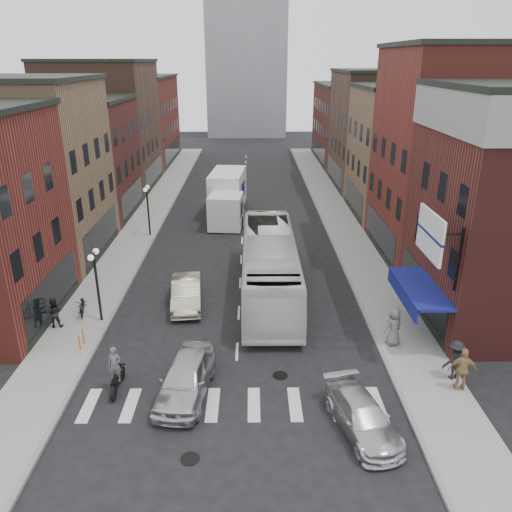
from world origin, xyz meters
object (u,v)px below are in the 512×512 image
(streetlamp_far, at_px, (147,201))
(motorcycle_rider, at_px, (116,371))
(ped_right_a, at_px, (455,360))
(bike_rack, at_px, (81,339))
(transit_bus, at_px, (269,266))
(sedan_left_far, at_px, (186,293))
(parked_bicycle, at_px, (82,305))
(ped_right_b, at_px, (463,369))
(streetlamp_near, at_px, (96,273))
(box_truck, at_px, (227,197))
(billboard_sign, at_px, (432,236))
(curb_car, at_px, (362,416))
(ped_left_solo, at_px, (54,313))
(sedan_left_near, at_px, (185,378))
(ped_right_c, at_px, (394,326))

(streetlamp_far, distance_m, motorcycle_rider, 20.21)
(ped_right_a, bearing_deg, bike_rack, -28.58)
(bike_rack, distance_m, transit_bus, 11.29)
(transit_bus, bearing_deg, sedan_left_far, -163.41)
(parked_bicycle, bearing_deg, ped_right_b, -35.17)
(streetlamp_near, bearing_deg, box_truck, 72.42)
(billboard_sign, relative_size, ped_right_a, 2.00)
(curb_car, height_order, ped_left_solo, ped_left_solo)
(box_truck, bearing_deg, bike_rack, -100.50)
(box_truck, xyz_separation_m, sedan_left_near, (-0.68, -25.23, -1.13))
(streetlamp_far, bearing_deg, billboard_sign, -47.59)
(streetlamp_far, relative_size, curb_car, 0.93)
(box_truck, xyz_separation_m, curb_car, (6.32, -27.51, -1.31))
(streetlamp_far, xyz_separation_m, ped_right_c, (15.07, -16.61, -1.78))
(streetlamp_far, bearing_deg, box_truck, 39.52)
(sedan_left_far, bearing_deg, motorcycle_rider, -110.00)
(bike_rack, relative_size, sedan_left_near, 0.17)
(billboard_sign, distance_m, ped_right_c, 5.16)
(streetlamp_near, height_order, ped_right_c, streetlamp_near)
(box_truck, xyz_separation_m, ped_right_c, (9.06, -21.56, -0.82))
(box_truck, relative_size, motorcycle_rider, 4.38)
(bike_rack, distance_m, box_truck, 22.57)
(bike_rack, bearing_deg, streetlamp_near, 85.76)
(sedan_left_far, relative_size, ped_left_solo, 2.86)
(curb_car, bearing_deg, bike_rack, 140.47)
(motorcycle_rider, relative_size, sedan_left_far, 0.45)
(bike_rack, bearing_deg, motorcycle_rider, -52.17)
(streetlamp_far, distance_m, bike_rack, 16.87)
(motorcycle_rider, height_order, ped_right_c, motorcycle_rider)
(billboard_sign, height_order, transit_bus, billboard_sign)
(sedan_left_near, bearing_deg, parked_bicycle, 140.40)
(billboard_sign, height_order, curb_car, billboard_sign)
(streetlamp_near, distance_m, parked_bicycle, 2.71)
(bike_rack, xyz_separation_m, ped_right_c, (15.27, 0.09, 0.58))
(transit_bus, height_order, sedan_left_near, transit_bus)
(box_truck, distance_m, parked_bicycle, 19.60)
(ped_right_b, relative_size, ped_right_c, 1.01)
(curb_car, distance_m, ped_right_c, 6.57)
(billboard_sign, bearing_deg, box_truck, 113.97)
(sedan_left_far, xyz_separation_m, ped_right_b, (12.63, -8.25, 0.37))
(streetlamp_near, distance_m, ped_right_c, 15.40)
(motorcycle_rider, relative_size, ped_right_b, 1.07)
(streetlamp_far, bearing_deg, transit_bus, -48.98)
(streetlamp_far, distance_m, sedan_left_far, 12.95)
(billboard_sign, distance_m, transit_bus, 10.61)
(transit_bus, xyz_separation_m, ped_right_c, (5.87, -6.04, -0.71))
(streetlamp_far, xyz_separation_m, transit_bus, (9.20, -10.57, -1.07))
(billboard_sign, relative_size, motorcycle_rider, 1.75)
(sedan_left_far, bearing_deg, sedan_left_near, -89.17)
(billboard_sign, height_order, ped_left_solo, billboard_sign)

